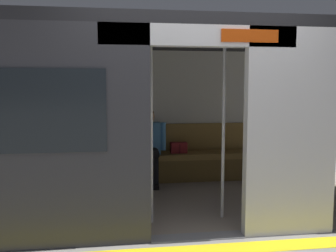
# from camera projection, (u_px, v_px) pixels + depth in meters

# --- Properties ---
(ground_plane) EXTENTS (60.00, 60.00, 0.00)m
(ground_plane) POSITION_uv_depth(u_px,v_px,m) (197.00, 237.00, 3.78)
(ground_plane) COLOR gray
(platform_edge_strip) EXTENTS (8.00, 0.24, 0.01)m
(platform_edge_strip) POSITION_uv_depth(u_px,v_px,m) (204.00, 250.00, 3.48)
(platform_edge_strip) COLOR yellow
(platform_edge_strip) RESTS_ON ground_plane
(train_car) EXTENTS (6.40, 2.79, 2.21)m
(train_car) POSITION_uv_depth(u_px,v_px,m) (173.00, 90.00, 4.82)
(train_car) COLOR silver
(train_car) RESTS_ON ground_plane
(bench_seat) EXTENTS (2.90, 0.44, 0.44)m
(bench_seat) POSITION_uv_depth(u_px,v_px,m) (166.00, 160.00, 5.99)
(bench_seat) COLOR olive
(bench_seat) RESTS_ON ground_plane
(person_seated) EXTENTS (0.55, 0.69, 1.17)m
(person_seated) POSITION_uv_depth(u_px,v_px,m) (148.00, 141.00, 5.86)
(person_seated) COLOR #4C8CC6
(person_seated) RESTS_ON ground_plane
(handbag) EXTENTS (0.26, 0.15, 0.17)m
(handbag) POSITION_uv_depth(u_px,v_px,m) (179.00, 148.00, 6.03)
(handbag) COLOR maroon
(handbag) RESTS_ON bench_seat
(book) EXTENTS (0.17, 0.23, 0.03)m
(book) POSITION_uv_depth(u_px,v_px,m) (124.00, 153.00, 5.94)
(book) COLOR silver
(book) RESTS_ON bench_seat
(grab_pole_door) EXTENTS (0.04, 0.04, 2.07)m
(grab_pole_door) POSITION_uv_depth(u_px,v_px,m) (151.00, 131.00, 4.08)
(grab_pole_door) COLOR silver
(grab_pole_door) RESTS_ON ground_plane
(grab_pole_far) EXTENTS (0.04, 0.04, 2.07)m
(grab_pole_far) POSITION_uv_depth(u_px,v_px,m) (223.00, 129.00, 4.24)
(grab_pole_far) COLOR silver
(grab_pole_far) RESTS_ON ground_plane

